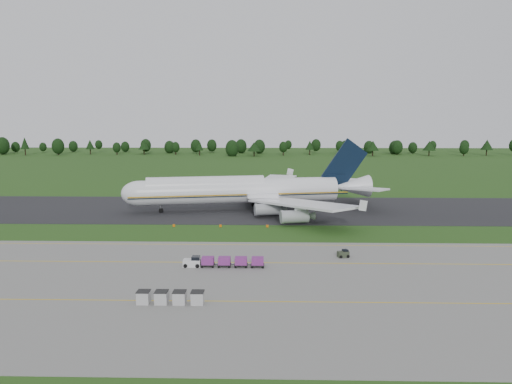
{
  "coord_description": "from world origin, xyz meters",
  "views": [
    {
      "loc": [
        6.94,
        -104.0,
        24.58
      ],
      "look_at": [
        4.38,
        2.0,
        8.62
      ],
      "focal_mm": 35.0,
      "sensor_mm": 36.0,
      "label": 1
    }
  ],
  "objects_px": {
    "aircraft": "(244,190)",
    "utility_cart": "(343,254)",
    "baggage_train": "(223,262)",
    "edge_markers": "(220,226)",
    "uld_row": "(171,297)"
  },
  "relations": [
    {
      "from": "aircraft",
      "to": "utility_cart",
      "type": "relative_size",
      "value": 31.03
    },
    {
      "from": "aircraft",
      "to": "uld_row",
      "type": "distance_m",
      "value": 68.23
    },
    {
      "from": "utility_cart",
      "to": "uld_row",
      "type": "bearing_deg",
      "value": -139.02
    },
    {
      "from": "utility_cart",
      "to": "uld_row",
      "type": "xyz_separation_m",
      "value": [
        -26.21,
        -22.77,
        0.34
      ]
    },
    {
      "from": "baggage_train",
      "to": "utility_cart",
      "type": "xyz_separation_m",
      "value": [
        20.81,
        6.19,
        -0.35
      ]
    },
    {
      "from": "baggage_train",
      "to": "edge_markers",
      "type": "distance_m",
      "value": 30.36
    },
    {
      "from": "baggage_train",
      "to": "utility_cart",
      "type": "relative_size",
      "value": 6.15
    },
    {
      "from": "aircraft",
      "to": "baggage_train",
      "type": "xyz_separation_m",
      "value": [
        -1.23,
        -51.18,
        -4.48
      ]
    },
    {
      "from": "aircraft",
      "to": "uld_row",
      "type": "height_order",
      "value": "aircraft"
    },
    {
      "from": "uld_row",
      "to": "edge_markers",
      "type": "height_order",
      "value": "uld_row"
    },
    {
      "from": "aircraft",
      "to": "utility_cart",
      "type": "bearing_deg",
      "value": -66.49
    },
    {
      "from": "baggage_train",
      "to": "uld_row",
      "type": "height_order",
      "value": "uld_row"
    },
    {
      "from": "utility_cart",
      "to": "aircraft",
      "type": "bearing_deg",
      "value": 113.51
    },
    {
      "from": "baggage_train",
      "to": "utility_cart",
      "type": "height_order",
      "value": "baggage_train"
    },
    {
      "from": "baggage_train",
      "to": "edge_markers",
      "type": "height_order",
      "value": "baggage_train"
    }
  ]
}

